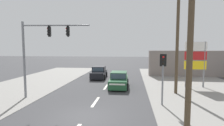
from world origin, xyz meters
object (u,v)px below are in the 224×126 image
object	(u,v)px
shopping_plaza_sign	(195,58)
sedan_receding_far	(119,80)
utility_pole_midground_right	(178,31)
pedestal_signal_right_kerb	(163,71)
traffic_signal_mast	(40,46)
sedan_oncoming_near	(99,73)
utility_pole_foreground_right	(188,21)

from	to	relation	value
shopping_plaza_sign	sedan_receding_far	world-z (taller)	shopping_plaza_sign
sedan_receding_far	utility_pole_midground_right	bearing A→B (deg)	-20.31
utility_pole_midground_right	pedestal_signal_right_kerb	xyz separation A→B (m)	(-1.71, -3.38, -2.97)
shopping_plaza_sign	sedan_receding_far	size ratio (longest dim) A/B	1.08
utility_pole_midground_right	traffic_signal_mast	distance (m)	11.35
shopping_plaza_sign	sedan_oncoming_near	size ratio (longest dim) A/B	1.07
sedan_oncoming_near	sedan_receding_far	size ratio (longest dim) A/B	1.01
utility_pole_midground_right	traffic_signal_mast	world-z (taller)	utility_pole_midground_right
utility_pole_midground_right	sedan_receding_far	distance (m)	7.21
sedan_receding_far	traffic_signal_mast	bearing A→B (deg)	-141.86
utility_pole_foreground_right	shopping_plaza_sign	bearing A→B (deg)	69.36
traffic_signal_mast	pedestal_signal_right_kerb	xyz separation A→B (m)	(9.25, -0.71, -1.73)
utility_pole_foreground_right	sedan_oncoming_near	xyz separation A→B (m)	(-6.70, 14.65, -4.41)
traffic_signal_mast	pedestal_signal_right_kerb	world-z (taller)	traffic_signal_mast
traffic_signal_mast	sedan_receding_far	bearing A→B (deg)	38.14
pedestal_signal_right_kerb	sedan_receding_far	xyz separation A→B (m)	(-3.43, 5.28, -1.71)
sedan_oncoming_near	shopping_plaza_sign	bearing A→B (deg)	-21.59
utility_pole_foreground_right	utility_pole_midground_right	bearing A→B (deg)	79.22
pedestal_signal_right_kerb	sedan_receding_far	bearing A→B (deg)	123.02
utility_pole_foreground_right	pedestal_signal_right_kerb	distance (m)	5.11
utility_pole_foreground_right	shopping_plaza_sign	size ratio (longest dim) A/B	2.07
pedestal_signal_right_kerb	sedan_oncoming_near	bearing A→B (deg)	122.05
pedestal_signal_right_kerb	sedan_receding_far	distance (m)	6.53
utility_pole_midground_right	sedan_receding_far	size ratio (longest dim) A/B	2.42
utility_pole_midground_right	traffic_signal_mast	bearing A→B (deg)	-166.33
traffic_signal_mast	sedan_oncoming_near	size ratio (longest dim) A/B	1.40
shopping_plaza_sign	sedan_oncoming_near	distance (m)	11.66
traffic_signal_mast	sedan_receding_far	size ratio (longest dim) A/B	1.41
utility_pole_foreground_right	sedan_oncoming_near	size ratio (longest dim) A/B	2.21
traffic_signal_mast	sedan_oncoming_near	xyz separation A→B (m)	(2.79, 9.60, -3.44)
pedestal_signal_right_kerb	sedan_oncoming_near	size ratio (longest dim) A/B	0.83
shopping_plaza_sign	sedan_oncoming_near	xyz separation A→B (m)	(-10.63, 4.21, -2.28)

